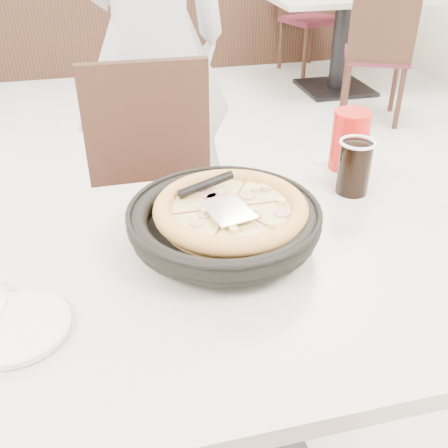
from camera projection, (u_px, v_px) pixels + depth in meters
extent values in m
plane|color=beige|center=(109.00, 350.00, 1.89)|extent=(7.00, 7.00, 0.00)
cube|color=black|center=(77.00, 12.00, 4.46)|extent=(5.90, 0.03, 1.10)
cylinder|color=black|center=(226.00, 235.00, 1.13)|extent=(0.13, 0.13, 0.04)
cylinder|color=black|center=(224.00, 227.00, 1.11)|extent=(0.41, 0.41, 0.01)
cylinder|color=gold|center=(231.00, 216.00, 1.11)|extent=(0.31, 0.31, 0.02)
cube|color=white|center=(229.00, 210.00, 1.07)|extent=(0.11, 0.12, 0.00)
cube|color=silver|center=(1.00, 328.00, 0.91)|extent=(0.17, 0.17, 0.00)
cylinder|color=silver|center=(16.00, 328.00, 0.90)|extent=(0.19, 0.19, 0.01)
cylinder|color=black|center=(354.00, 169.00, 1.30)|extent=(0.08, 0.08, 0.13)
cylinder|color=red|center=(350.00, 140.00, 1.41)|extent=(0.11, 0.11, 0.16)
imported|color=silver|center=(150.00, 40.00, 2.01)|extent=(0.73, 0.54, 1.83)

